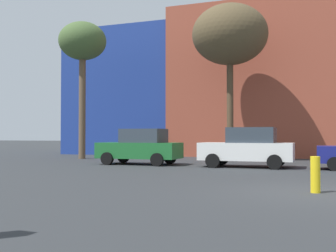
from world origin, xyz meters
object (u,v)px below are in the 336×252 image
at_px(bare_tree_0, 230,36).
at_px(parked_car_0, 140,147).
at_px(bare_tree_2, 83,44).
at_px(parked_car_1, 248,147).
at_px(bollard_yellow_1, 315,175).

bearing_deg(bare_tree_0, parked_car_0, -126.19).
bearing_deg(bare_tree_2, parked_car_1, -18.08).
distance_m(parked_car_0, bare_tree_2, 9.30).
height_order(bare_tree_0, bollard_yellow_1, bare_tree_0).
height_order(parked_car_1, bare_tree_2, bare_tree_2).
distance_m(parked_car_0, bare_tree_0, 8.93).
bearing_deg(bollard_yellow_1, bare_tree_0, 110.31).
height_order(parked_car_1, bollard_yellow_1, parked_car_1).
height_order(parked_car_0, bollard_yellow_1, parked_car_0).
xyz_separation_m(bare_tree_0, bollard_yellow_1, (4.82, -13.01, -6.96)).
bearing_deg(parked_car_1, parked_car_0, -0.00).
bearing_deg(parked_car_1, bollard_yellow_1, 110.39).
distance_m(bare_tree_2, bollard_yellow_1, 19.56).
relative_size(bare_tree_0, bollard_yellow_1, 10.05).
relative_size(parked_car_0, bollard_yellow_1, 4.52).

